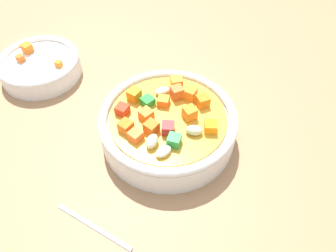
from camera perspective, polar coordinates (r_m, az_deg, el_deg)
The scene contains 3 objects.
ground_plane at distance 50.74cm, azimuth -0.00°, elevation -2.52°, with size 140.00×140.00×2.00cm, color #9E754F.
soup_bowl_main at distance 47.78cm, azimuth -0.02°, elevation 0.27°, with size 19.94×19.94×6.37cm.
side_bowl_small at distance 62.99cm, azimuth -21.44°, elevation 9.79°, with size 14.09×14.09×4.42cm.
Camera 1 is at (-20.19, 23.56, 39.14)cm, focal length 34.95 mm.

